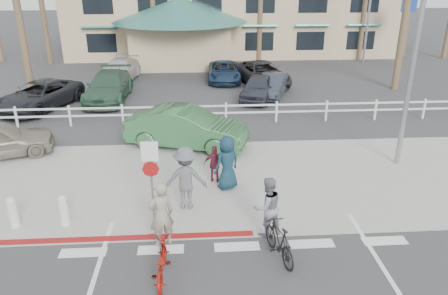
{
  "coord_description": "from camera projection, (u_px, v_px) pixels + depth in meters",
  "views": [
    {
      "loc": [
        -0.98,
        -8.99,
        6.86
      ],
      "look_at": [
        -0.13,
        3.88,
        1.5
      ],
      "focal_mm": 35.0,
      "sensor_mm": 36.0,
      "label": 1
    }
  ],
  "objects": [
    {
      "name": "rail_fence",
      "position": [
        228.0,
        113.0,
        20.49
      ],
      "size": [
        29.4,
        0.16,
        1.0
      ],
      "primitive_type": null,
      "color": "silver",
      "rests_on": "ground"
    },
    {
      "name": "lot_car_0",
      "position": [
        40.0,
        95.0,
        22.51
      ],
      "size": [
        4.07,
        5.55,
        1.4
      ],
      "primitive_type": "imported",
      "rotation": [
        0.0,
        0.0,
        -0.39
      ],
      "color": "black",
      "rests_on": "ground"
    },
    {
      "name": "lot_car_5",
      "position": [
        262.0,
        74.0,
        27.12
      ],
      "size": [
        3.44,
        5.41,
        1.39
      ],
      "primitive_type": "imported",
      "rotation": [
        0.0,
        0.0,
        0.24
      ],
      "color": "#232229",
      "rests_on": "ground"
    },
    {
      "name": "bollard_0",
      "position": [
        64.0,
        210.0,
        12.35
      ],
      "size": [
        0.26,
        0.26,
        0.95
      ],
      "primitive_type": null,
      "color": "silver",
      "rests_on": "ground"
    },
    {
      "name": "pedestrian_child",
      "position": [
        215.0,
        164.0,
        14.8
      ],
      "size": [
        0.81,
        0.44,
        1.32
      ],
      "primitive_type": "imported",
      "rotation": [
        0.0,
        0.0,
        2.99
      ],
      "color": "maroon",
      "rests_on": "ground"
    },
    {
      "name": "streetlight_0",
      "position": [
        417.0,
        42.0,
        14.71
      ],
      "size": [
        0.6,
        2.0,
        9.0
      ],
      "primitive_type": null,
      "color": "gray",
      "rests_on": "ground"
    },
    {
      "name": "lot_car_4",
      "position": [
        120.0,
        70.0,
        28.0
      ],
      "size": [
        2.4,
        4.9,
        1.37
      ],
      "primitive_type": "imported",
      "rotation": [
        0.0,
        0.0,
        -0.1
      ],
      "color": "silver",
      "rests_on": "ground"
    },
    {
      "name": "rider_red",
      "position": [
        161.0,
        215.0,
        11.29
      ],
      "size": [
        0.8,
        0.68,
        1.85
      ],
      "primitive_type": "imported",
      "rotation": [
        0.0,
        0.0,
        3.57
      ],
      "color": "gray",
      "rests_on": "ground"
    },
    {
      "name": "parking_lot",
      "position": [
        211.0,
        84.0,
        27.56
      ],
      "size": [
        50.0,
        16.0,
        0.01
      ],
      "primitive_type": "cube",
      "color": "#333335",
      "rests_on": "ground"
    },
    {
      "name": "pedestrian_b",
      "position": [
        227.0,
        163.0,
        14.27
      ],
      "size": [
        1.07,
        0.97,
        1.83
      ],
      "primitive_type": "imported",
      "rotation": [
        0.0,
        0.0,
        3.7
      ],
      "color": "#122E40",
      "rests_on": "ground"
    },
    {
      "name": "lot_car_1",
      "position": [
        109.0,
        87.0,
        23.95
      ],
      "size": [
        2.23,
        5.22,
        1.5
      ],
      "primitive_type": "imported",
      "rotation": [
        0.0,
        0.0,
        -0.02
      ],
      "color": "#2F523F",
      "rests_on": "ground"
    },
    {
      "name": "pedestrian_a",
      "position": [
        186.0,
        178.0,
        13.06
      ],
      "size": [
        1.32,
        0.8,
        1.98
      ],
      "primitive_type": "imported",
      "rotation": [
        0.0,
        0.0,
        3.09
      ],
      "color": "#595961",
      "rests_on": "ground"
    },
    {
      "name": "curb_red",
      "position": [
        126.0,
        238.0,
        11.9
      ],
      "size": [
        7.0,
        0.25,
        0.02
      ],
      "primitive_type": "cube",
      "color": "maroon",
      "rests_on": "ground"
    },
    {
      "name": "ground",
      "position": [
        239.0,
        261.0,
        10.98
      ],
      "size": [
        140.0,
        140.0,
        0.0
      ],
      "primitive_type": "plane",
      "color": "#333335"
    },
    {
      "name": "sign_post",
      "position": [
        151.0,
        174.0,
        12.31
      ],
      "size": [
        0.5,
        0.1,
        2.9
      ],
      "primitive_type": null,
      "color": "gray",
      "rests_on": "ground"
    },
    {
      "name": "lot_car_3",
      "position": [
        272.0,
        85.0,
        24.76
      ],
      "size": [
        2.61,
        4.02,
        1.25
      ],
      "primitive_type": "imported",
      "rotation": [
        0.0,
        0.0,
        -0.37
      ],
      "color": "#262B35",
      "rests_on": "ground"
    },
    {
      "name": "bollard_1",
      "position": [
        13.0,
        212.0,
        12.26
      ],
      "size": [
        0.26,
        0.26,
        0.95
      ],
      "primitive_type": null,
      "color": "silver",
      "rests_on": "ground"
    },
    {
      "name": "rider_black",
      "position": [
        267.0,
        207.0,
        11.78
      ],
      "size": [
        1.01,
        0.9,
        1.72
      ],
      "primitive_type": "imported",
      "rotation": [
        0.0,
        0.0,
        3.5
      ],
      "color": "gray",
      "rests_on": "ground"
    },
    {
      "name": "car_white_sedan",
      "position": [
        186.0,
        128.0,
        17.69
      ],
      "size": [
        5.2,
        3.14,
        1.62
      ],
      "primitive_type": "imported",
      "rotation": [
        0.0,
        0.0,
        1.26
      ],
      "color": "#2C6037",
      "rests_on": "ground"
    },
    {
      "name": "sidewalk_plaza",
      "position": [
        227.0,
        180.0,
        15.12
      ],
      "size": [
        22.0,
        7.0,
        0.01
      ],
      "primitive_type": "cube",
      "color": "gray",
      "rests_on": "ground"
    },
    {
      "name": "lot_car_2",
      "position": [
        258.0,
        88.0,
        24.1
      ],
      "size": [
        2.76,
        4.23,
        1.34
      ],
      "primitive_type": "imported",
      "rotation": [
        0.0,
        0.0,
        -0.33
      ],
      "color": "#2A2D39",
      "rests_on": "ground"
    },
    {
      "name": "bike_red",
      "position": [
        161.0,
        262.0,
        10.2
      ],
      "size": [
        0.64,
        1.8,
        0.94
      ],
      "primitive_type": "imported",
      "rotation": [
        0.0,
        0.0,
        3.13
      ],
      "color": "maroon",
      "rests_on": "ground"
    },
    {
      "name": "info_sign",
      "position": [
        405.0,
        28.0,
        31.02
      ],
      "size": [
        1.2,
        0.16,
        5.6
      ],
      "primitive_type": null,
      "color": "navy",
      "rests_on": "ground"
    },
    {
      "name": "bike_black",
      "position": [
        279.0,
        241.0,
        10.93
      ],
      "size": [
        0.86,
        1.71,
        0.99
      ],
      "primitive_type": "imported",
      "rotation": [
        0.0,
        0.0,
        3.4
      ],
      "color": "black",
      "rests_on": "ground"
    },
    {
      "name": "cross_street",
      "position": [
        220.0,
        138.0,
        18.81
      ],
      "size": [
        40.0,
        5.0,
        0.01
      ],
      "primitive_type": "cube",
      "color": "#333335",
      "rests_on": "ground"
    },
    {
      "name": "lot_car_6",
      "position": [
        224.0,
        71.0,
        28.07
      ],
      "size": [
        2.21,
        4.45,
        1.21
      ],
      "primitive_type": "imported",
      "rotation": [
        0.0,
        0.0,
        -0.05
      ],
      "color": "#1B2F49",
      "rests_on": "ground"
    }
  ]
}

